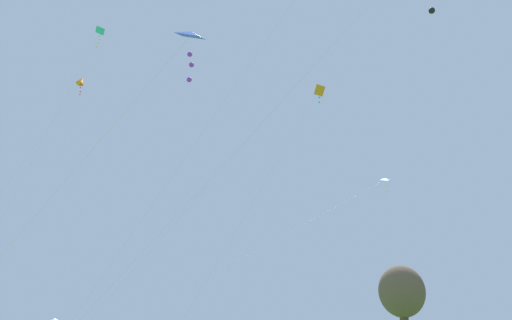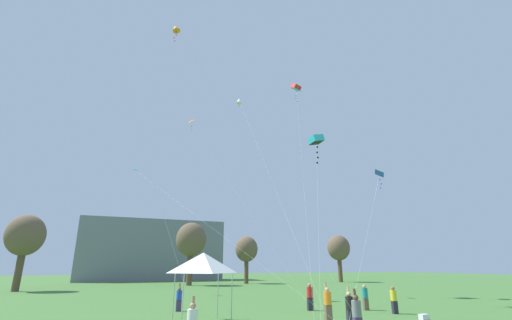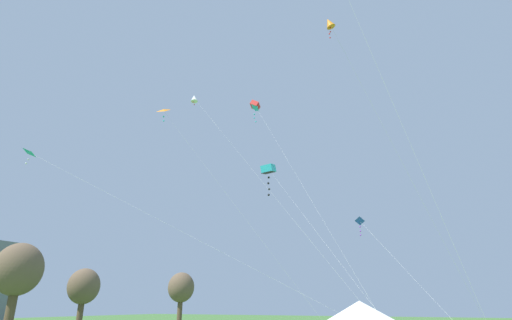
{
  "view_description": "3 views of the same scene",
  "coord_description": "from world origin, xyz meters",
  "px_view_note": "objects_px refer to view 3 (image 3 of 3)",
  "views": [
    {
      "loc": [
        21.31,
        4.65,
        3.21
      ],
      "look_at": [
        0.97,
        12.12,
        10.45
      ],
      "focal_mm": 35.0,
      "sensor_mm": 36.0,
      "label": 1
    },
    {
      "loc": [
        -10.33,
        -14.93,
        2.93
      ],
      "look_at": [
        0.0,
        9.83,
        11.18
      ],
      "focal_mm": 24.0,
      "sensor_mm": 36.0,
      "label": 2
    },
    {
      "loc": [
        -25.29,
        -0.01,
        3.41
      ],
      "look_at": [
        -0.41,
        12.02,
        13.45
      ],
      "focal_mm": 28.0,
      "sensor_mm": 36.0,
      "label": 3
    }
  ],
  "objects_px": {
    "kite_white_diamond_0": "(195,99)",
    "festival_tent": "(360,313)",
    "kite_cyan_delta_1": "(36,156)",
    "kite_cyan_box_5": "(268,170)",
    "kite_orange_diamond_7": "(330,25)",
    "kite_blue_delta_6": "(360,222)",
    "kite_red_box_3": "(255,106)",
    "kite_orange_delta_4": "(165,113)"
  },
  "relations": [
    {
      "from": "kite_red_box_3",
      "to": "kite_blue_delta_6",
      "type": "height_order",
      "value": "kite_red_box_3"
    },
    {
      "from": "kite_cyan_delta_1",
      "to": "kite_blue_delta_6",
      "type": "height_order",
      "value": "kite_cyan_delta_1"
    },
    {
      "from": "kite_cyan_delta_1",
      "to": "kite_red_box_3",
      "type": "height_order",
      "value": "kite_red_box_3"
    },
    {
      "from": "kite_cyan_delta_1",
      "to": "kite_cyan_box_5",
      "type": "xyz_separation_m",
      "value": [
        18.05,
        -9.92,
        2.97
      ]
    },
    {
      "from": "kite_white_diamond_0",
      "to": "kite_cyan_delta_1",
      "type": "distance_m",
      "value": 14.42
    },
    {
      "from": "festival_tent",
      "to": "kite_orange_delta_4",
      "type": "bearing_deg",
      "value": 83.31
    },
    {
      "from": "kite_white_diamond_0",
      "to": "kite_blue_delta_6",
      "type": "height_order",
      "value": "kite_white_diamond_0"
    },
    {
      "from": "festival_tent",
      "to": "kite_orange_diamond_7",
      "type": "distance_m",
      "value": 14.5
    },
    {
      "from": "kite_cyan_box_5",
      "to": "kite_cyan_delta_1",
      "type": "bearing_deg",
      "value": 151.22
    },
    {
      "from": "kite_orange_delta_4",
      "to": "kite_red_box_3",
      "type": "bearing_deg",
      "value": -10.05
    },
    {
      "from": "festival_tent",
      "to": "kite_cyan_box_5",
      "type": "height_order",
      "value": "kite_cyan_box_5"
    },
    {
      "from": "kite_red_box_3",
      "to": "kite_blue_delta_6",
      "type": "relative_size",
      "value": 2.06
    },
    {
      "from": "kite_red_box_3",
      "to": "kite_orange_delta_4",
      "type": "bearing_deg",
      "value": 169.95
    },
    {
      "from": "festival_tent",
      "to": "kite_white_diamond_0",
      "type": "bearing_deg",
      "value": 64.23
    },
    {
      "from": "kite_cyan_box_5",
      "to": "kite_orange_diamond_7",
      "type": "bearing_deg",
      "value": -146.87
    },
    {
      "from": "kite_white_diamond_0",
      "to": "kite_cyan_box_5",
      "type": "height_order",
      "value": "kite_white_diamond_0"
    },
    {
      "from": "kite_cyan_delta_1",
      "to": "kite_white_diamond_0",
      "type": "bearing_deg",
      "value": -29.83
    },
    {
      "from": "kite_cyan_delta_1",
      "to": "kite_blue_delta_6",
      "type": "relative_size",
      "value": 2.24
    },
    {
      "from": "kite_red_box_3",
      "to": "kite_orange_diamond_7",
      "type": "distance_m",
      "value": 20.31
    },
    {
      "from": "kite_red_box_3",
      "to": "kite_white_diamond_0",
      "type": "bearing_deg",
      "value": 148.38
    },
    {
      "from": "kite_cyan_box_5",
      "to": "kite_orange_diamond_7",
      "type": "height_order",
      "value": "kite_orange_diamond_7"
    },
    {
      "from": "kite_red_box_3",
      "to": "kite_orange_delta_4",
      "type": "relative_size",
      "value": 1.31
    },
    {
      "from": "kite_white_diamond_0",
      "to": "festival_tent",
      "type": "bearing_deg",
      "value": -115.77
    },
    {
      "from": "kite_white_diamond_0",
      "to": "kite_cyan_delta_1",
      "type": "relative_size",
      "value": 0.87
    },
    {
      "from": "festival_tent",
      "to": "kite_cyan_delta_1",
      "type": "xyz_separation_m",
      "value": [
        -2.94,
        21.17,
        10.24
      ]
    },
    {
      "from": "kite_orange_delta_4",
      "to": "kite_cyan_box_5",
      "type": "relative_size",
      "value": 1.04
    },
    {
      "from": "kite_blue_delta_6",
      "to": "kite_cyan_delta_1",
      "type": "bearing_deg",
      "value": 135.01
    },
    {
      "from": "kite_cyan_delta_1",
      "to": "kite_blue_delta_6",
      "type": "bearing_deg",
      "value": -44.99
    },
    {
      "from": "kite_cyan_box_5",
      "to": "kite_orange_diamond_7",
      "type": "xyz_separation_m",
      "value": [
        -17.58,
        -11.47,
        1.08
      ]
    },
    {
      "from": "festival_tent",
      "to": "kite_blue_delta_6",
      "type": "height_order",
      "value": "kite_blue_delta_6"
    },
    {
      "from": "festival_tent",
      "to": "kite_orange_diamond_7",
      "type": "relative_size",
      "value": 0.2
    },
    {
      "from": "festival_tent",
      "to": "kite_orange_delta_4",
      "type": "distance_m",
      "value": 19.73
    },
    {
      "from": "kite_cyan_delta_1",
      "to": "kite_blue_delta_6",
      "type": "xyz_separation_m",
      "value": [
        18.53,
        -18.53,
        -3.02
      ]
    },
    {
      "from": "kite_blue_delta_6",
      "to": "kite_cyan_box_5",
      "type": "bearing_deg",
      "value": 93.18
    },
    {
      "from": "kite_cyan_delta_1",
      "to": "kite_orange_diamond_7",
      "type": "bearing_deg",
      "value": -88.73
    },
    {
      "from": "kite_red_box_3",
      "to": "kite_orange_diamond_7",
      "type": "height_order",
      "value": "kite_red_box_3"
    },
    {
      "from": "kite_orange_delta_4",
      "to": "kite_blue_delta_6",
      "type": "xyz_separation_m",
      "value": [
        13.98,
        -11.13,
        -6.81
      ]
    },
    {
      "from": "kite_white_diamond_0",
      "to": "kite_cyan_box_5",
      "type": "relative_size",
      "value": 1.3
    },
    {
      "from": "kite_white_diamond_0",
      "to": "kite_red_box_3",
      "type": "xyz_separation_m",
      "value": [
        5.71,
        -3.52,
        1.14
      ]
    },
    {
      "from": "kite_blue_delta_6",
      "to": "kite_orange_diamond_7",
      "type": "xyz_separation_m",
      "value": [
        -18.06,
        -2.86,
        7.07
      ]
    },
    {
      "from": "kite_orange_delta_4",
      "to": "kite_cyan_box_5",
      "type": "xyz_separation_m",
      "value": [
        13.5,
        -2.52,
        -0.83
      ]
    },
    {
      "from": "kite_blue_delta_6",
      "to": "kite_orange_delta_4",
      "type": "bearing_deg",
      "value": 141.46
    }
  ]
}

